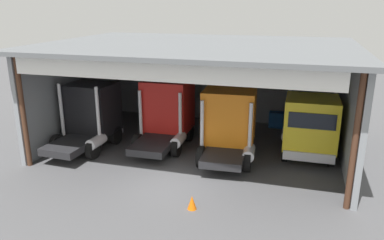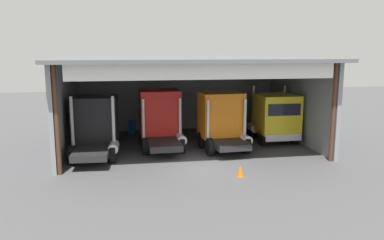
{
  "view_description": "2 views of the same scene",
  "coord_description": "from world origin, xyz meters",
  "px_view_note": "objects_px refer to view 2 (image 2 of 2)",
  "views": [
    {
      "loc": [
        5.19,
        -14.12,
        7.64
      ],
      "look_at": [
        0.0,
        3.67,
        1.92
      ],
      "focal_mm": 35.44,
      "sensor_mm": 36.0,
      "label": 1
    },
    {
      "loc": [
        -3.84,
        -19.42,
        6.2
      ],
      "look_at": [
        0.0,
        3.67,
        1.92
      ],
      "focal_mm": 36.52,
      "sensor_mm": 36.0,
      "label": 2
    }
  ],
  "objects_px": {
    "tool_cart": "(228,123)",
    "oil_drum": "(132,127)",
    "truck_black_center_right_bay": "(96,126)",
    "truck_red_left_bay": "(160,118)",
    "traffic_cone": "(240,171)",
    "truck_orange_yard_outside": "(222,120)",
    "truck_yellow_center_left_bay": "(275,117)"
  },
  "relations": [
    {
      "from": "tool_cart",
      "to": "oil_drum",
      "type": "bearing_deg",
      "value": -177.48
    },
    {
      "from": "truck_black_center_right_bay",
      "to": "truck_red_left_bay",
      "type": "relative_size",
      "value": 0.93
    },
    {
      "from": "truck_black_center_right_bay",
      "to": "traffic_cone",
      "type": "xyz_separation_m",
      "value": [
        7.27,
        -4.98,
        -1.52
      ]
    },
    {
      "from": "truck_red_left_bay",
      "to": "truck_orange_yard_outside",
      "type": "distance_m",
      "value": 3.92
    },
    {
      "from": "truck_black_center_right_bay",
      "to": "traffic_cone",
      "type": "height_order",
      "value": "truck_black_center_right_bay"
    },
    {
      "from": "truck_black_center_right_bay",
      "to": "truck_yellow_center_left_bay",
      "type": "relative_size",
      "value": 1.02
    },
    {
      "from": "truck_red_left_bay",
      "to": "truck_yellow_center_left_bay",
      "type": "height_order",
      "value": "truck_yellow_center_left_bay"
    },
    {
      "from": "truck_orange_yard_outside",
      "to": "tool_cart",
      "type": "bearing_deg",
      "value": 68.08
    },
    {
      "from": "truck_black_center_right_bay",
      "to": "tool_cart",
      "type": "height_order",
      "value": "truck_black_center_right_bay"
    },
    {
      "from": "truck_yellow_center_left_bay",
      "to": "traffic_cone",
      "type": "height_order",
      "value": "truck_yellow_center_left_bay"
    },
    {
      "from": "truck_orange_yard_outside",
      "to": "tool_cart",
      "type": "distance_m",
      "value": 6.43
    },
    {
      "from": "truck_yellow_center_left_bay",
      "to": "oil_drum",
      "type": "distance_m",
      "value": 10.45
    },
    {
      "from": "oil_drum",
      "to": "traffic_cone",
      "type": "bearing_deg",
      "value": -64.92
    },
    {
      "from": "truck_red_left_bay",
      "to": "truck_yellow_center_left_bay",
      "type": "relative_size",
      "value": 1.1
    },
    {
      "from": "truck_red_left_bay",
      "to": "traffic_cone",
      "type": "xyz_separation_m",
      "value": [
        3.36,
        -6.53,
        -1.62
      ]
    },
    {
      "from": "truck_yellow_center_left_bay",
      "to": "traffic_cone",
      "type": "relative_size",
      "value": 8.34
    },
    {
      "from": "truck_black_center_right_bay",
      "to": "oil_drum",
      "type": "bearing_deg",
      "value": 72.98
    },
    {
      "from": "truck_orange_yard_outside",
      "to": "truck_red_left_bay",
      "type": "bearing_deg",
      "value": 158.43
    },
    {
      "from": "tool_cart",
      "to": "truck_black_center_right_bay",
      "type": "bearing_deg",
      "value": -146.72
    },
    {
      "from": "truck_orange_yard_outside",
      "to": "tool_cart",
      "type": "relative_size",
      "value": 4.23
    },
    {
      "from": "oil_drum",
      "to": "tool_cart",
      "type": "relative_size",
      "value": 0.94
    },
    {
      "from": "truck_orange_yard_outside",
      "to": "tool_cart",
      "type": "xyz_separation_m",
      "value": [
        1.97,
        5.97,
        -1.36
      ]
    },
    {
      "from": "truck_red_left_bay",
      "to": "oil_drum",
      "type": "xyz_separation_m",
      "value": [
        -1.77,
        4.43,
        -1.43
      ]
    },
    {
      "from": "tool_cart",
      "to": "truck_orange_yard_outside",
      "type": "bearing_deg",
      "value": -108.29
    },
    {
      "from": "truck_red_left_bay",
      "to": "oil_drum",
      "type": "bearing_deg",
      "value": 110.7
    },
    {
      "from": "oil_drum",
      "to": "truck_red_left_bay",
      "type": "bearing_deg",
      "value": -68.27
    },
    {
      "from": "oil_drum",
      "to": "truck_yellow_center_left_bay",
      "type": "bearing_deg",
      "value": -25.02
    },
    {
      "from": "tool_cart",
      "to": "traffic_cone",
      "type": "xyz_separation_m",
      "value": [
        -2.34,
        -11.29,
        -0.22
      ]
    },
    {
      "from": "oil_drum",
      "to": "traffic_cone",
      "type": "height_order",
      "value": "oil_drum"
    },
    {
      "from": "truck_red_left_bay",
      "to": "truck_black_center_right_bay",
      "type": "bearing_deg",
      "value": -159.45
    },
    {
      "from": "truck_yellow_center_left_bay",
      "to": "oil_drum",
      "type": "relative_size",
      "value": 4.96
    },
    {
      "from": "truck_orange_yard_outside",
      "to": "traffic_cone",
      "type": "bearing_deg",
      "value": -97.55
    }
  ]
}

